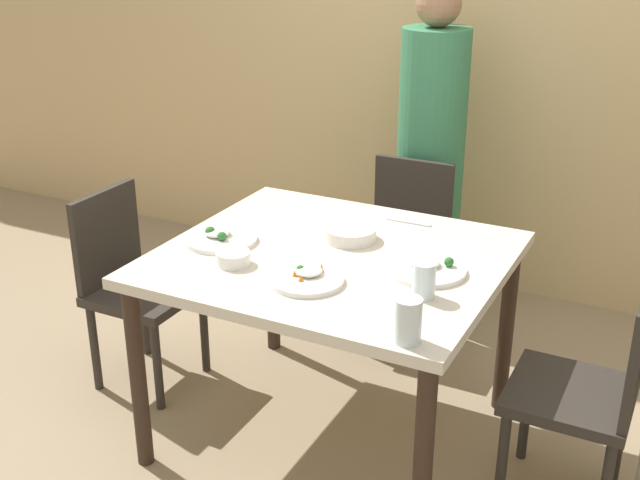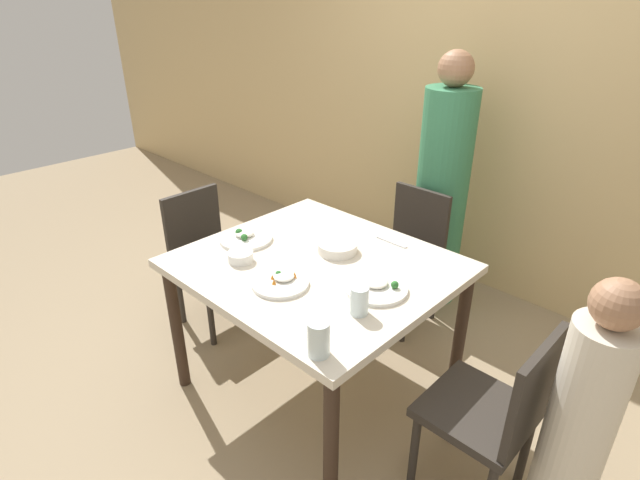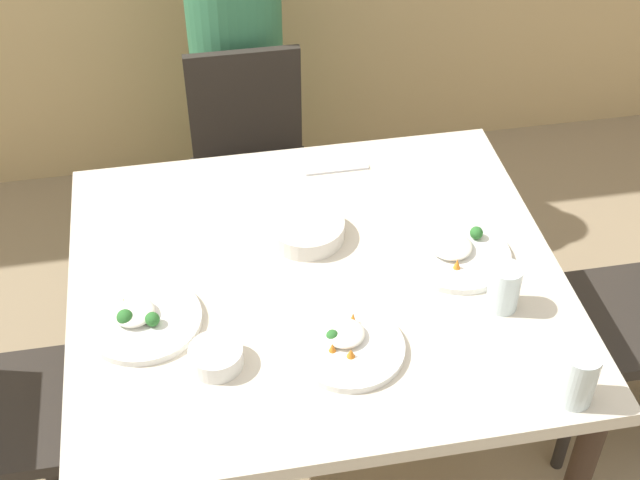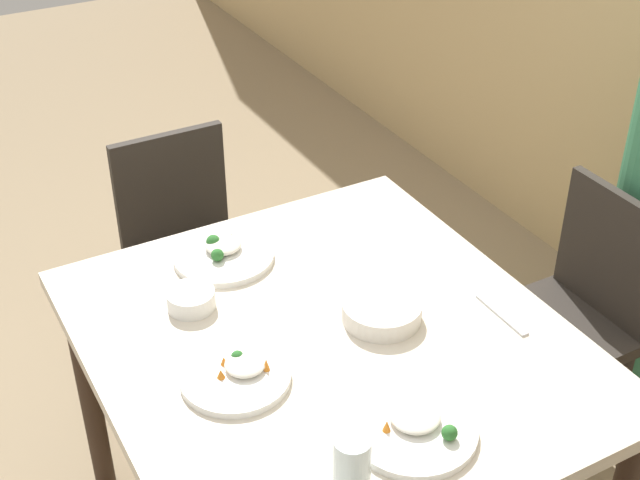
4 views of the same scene
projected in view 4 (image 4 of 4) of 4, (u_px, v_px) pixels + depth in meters
name	position (u px, v px, depth m)	size (l,w,h in m)	color
dining_table	(329.00, 365.00, 2.15)	(1.20, 1.07, 0.77)	beige
chair_adult_spot	(570.00, 313.00, 2.68)	(0.40, 0.40, 0.84)	#2D2823
chair_empty_left	(189.00, 251.00, 2.95)	(0.40, 0.40, 0.84)	#2D2823
bowl_curry	(383.00, 311.00, 2.15)	(0.19, 0.19, 0.05)	silver
plate_rice_adult	(237.00, 374.00, 1.98)	(0.25, 0.25, 0.05)	white
plate_rice_child	(415.00, 427.00, 1.84)	(0.27, 0.27, 0.05)	white
plate_noodles	(223.00, 254.00, 2.37)	(0.27, 0.27, 0.06)	white
bowl_rice_small	(191.00, 299.00, 2.19)	(0.12, 0.12, 0.05)	white
glass_water_tall	(352.00, 462.00, 1.70)	(0.07, 0.07, 0.12)	silver
fork_steel	(502.00, 315.00, 2.17)	(0.18, 0.02, 0.01)	silver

